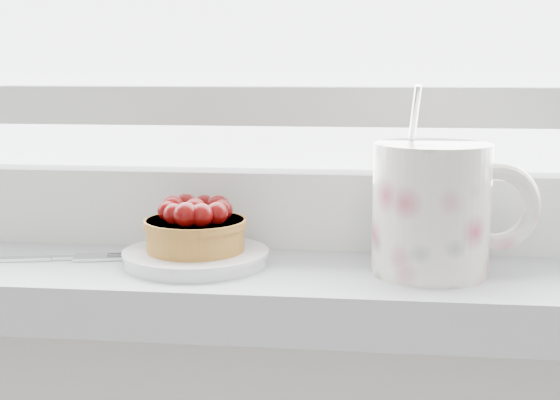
% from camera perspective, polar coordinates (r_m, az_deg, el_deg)
% --- Properties ---
extents(saucer, '(0.12, 0.12, 0.01)m').
position_cam_1_polar(saucer, '(0.67, -6.17, -4.19)').
color(saucer, white).
rests_on(saucer, windowsill).
extents(raspberry_tart, '(0.09, 0.09, 0.05)m').
position_cam_1_polar(raspberry_tart, '(0.66, -6.21, -1.96)').
color(raspberry_tart, '#966020').
rests_on(raspberry_tart, saucer).
extents(floral_mug, '(0.14, 0.10, 0.15)m').
position_cam_1_polar(floral_mug, '(0.64, 11.32, -0.45)').
color(floral_mug, silver).
rests_on(floral_mug, windowsill).
extents(fork, '(0.18, 0.06, 0.00)m').
position_cam_1_polar(fork, '(0.71, -17.59, -4.11)').
color(fork, silver).
rests_on(fork, windowsill).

